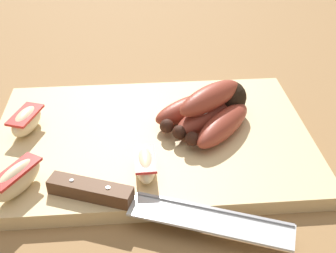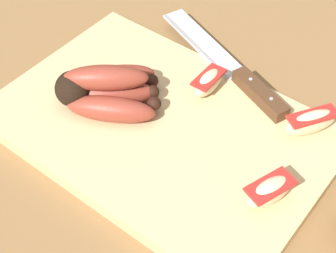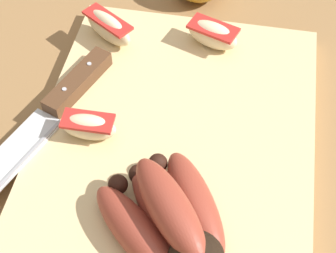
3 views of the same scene
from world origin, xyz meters
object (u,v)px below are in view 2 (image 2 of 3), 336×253
object	(u,v)px
banana_bunch	(105,90)
apple_wedge_middle	(269,191)
apple_wedge_near	(311,122)
apple_wedge_far	(208,82)
chefs_knife	(238,75)

from	to	relation	value
banana_bunch	apple_wedge_middle	bearing A→B (deg)	179.03
apple_wedge_near	apple_wedge_middle	bearing A→B (deg)	95.64
banana_bunch	apple_wedge_near	distance (m)	0.27
banana_bunch	apple_wedge_near	bearing A→B (deg)	-153.71
apple_wedge_near	apple_wedge_far	xyz separation A→B (m)	(0.15, 0.02, -0.00)
apple_wedge_middle	apple_wedge_far	xyz separation A→B (m)	(0.16, -0.11, -0.00)
apple_wedge_near	apple_wedge_far	distance (m)	0.15
apple_wedge_middle	apple_wedge_near	bearing A→B (deg)	-84.36
apple_wedge_near	apple_wedge_far	bearing A→B (deg)	6.49
apple_wedge_middle	chefs_knife	bearing A→B (deg)	-47.92
banana_bunch	chefs_knife	bearing A→B (deg)	-127.08
apple_wedge_far	apple_wedge_middle	bearing A→B (deg)	146.04
banana_bunch	apple_wedge_far	bearing A→B (deg)	-132.75
chefs_knife	apple_wedge_far	xyz separation A→B (m)	(0.02, 0.05, 0.01)
chefs_knife	apple_wedge_middle	distance (m)	0.21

